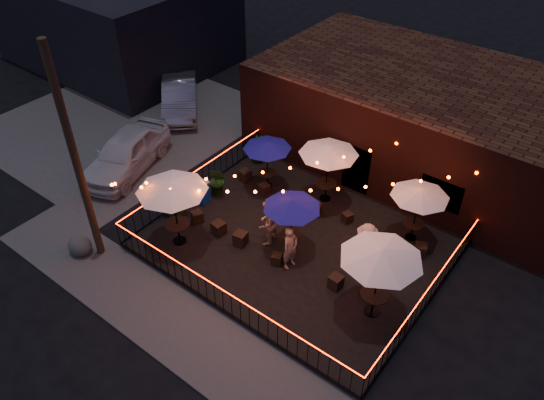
{
  "coord_description": "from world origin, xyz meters",
  "views": [
    {
      "loc": [
        7.89,
        -9.71,
        13.48
      ],
      "look_at": [
        -1.26,
        2.14,
        1.45
      ],
      "focal_mm": 35.0,
      "sensor_mm": 36.0,
      "label": 1
    }
  ],
  "objects_px": {
    "cafe_table_2": "(292,205)",
    "boulder": "(80,246)",
    "cafe_table_1": "(267,146)",
    "utility_pole": "(76,161)",
    "cafe_table_3": "(329,150)",
    "cooler": "(200,191)",
    "cafe_table_0": "(172,187)",
    "cafe_table_4": "(382,255)",
    "cafe_table_5": "(420,193)"
  },
  "relations": [
    {
      "from": "utility_pole",
      "to": "cafe_table_5",
      "type": "bearing_deg",
      "value": 40.86
    },
    {
      "from": "cafe_table_4",
      "to": "cafe_table_5",
      "type": "relative_size",
      "value": 1.15
    },
    {
      "from": "cafe_table_3",
      "to": "cooler",
      "type": "distance_m",
      "value": 5.33
    },
    {
      "from": "cafe_table_0",
      "to": "boulder",
      "type": "bearing_deg",
      "value": -134.84
    },
    {
      "from": "cafe_table_1",
      "to": "utility_pole",
      "type": "bearing_deg",
      "value": -109.82
    },
    {
      "from": "cafe_table_3",
      "to": "cooler",
      "type": "height_order",
      "value": "cafe_table_3"
    },
    {
      "from": "cafe_table_3",
      "to": "cafe_table_5",
      "type": "xyz_separation_m",
      "value": [
        3.77,
        -0.0,
        -0.24
      ]
    },
    {
      "from": "cafe_table_2",
      "to": "cafe_table_5",
      "type": "xyz_separation_m",
      "value": [
        3.17,
        3.16,
        0.04
      ]
    },
    {
      "from": "cafe_table_1",
      "to": "cafe_table_2",
      "type": "height_order",
      "value": "cafe_table_2"
    },
    {
      "from": "cafe_table_2",
      "to": "cafe_table_3",
      "type": "xyz_separation_m",
      "value": [
        -0.6,
        3.16,
        0.28
      ]
    },
    {
      "from": "cafe_table_2",
      "to": "cooler",
      "type": "xyz_separation_m",
      "value": [
        -4.48,
        0.02,
        -1.56
      ]
    },
    {
      "from": "cafe_table_3",
      "to": "cooler",
      "type": "xyz_separation_m",
      "value": [
        -3.89,
        -3.15,
        -1.84
      ]
    },
    {
      "from": "cafe_table_0",
      "to": "cafe_table_4",
      "type": "distance_m",
      "value": 7.33
    },
    {
      "from": "cooler",
      "to": "boulder",
      "type": "distance_m",
      "value": 4.92
    },
    {
      "from": "cafe_table_5",
      "to": "cafe_table_4",
      "type": "bearing_deg",
      "value": -81.69
    },
    {
      "from": "utility_pole",
      "to": "cafe_table_0",
      "type": "bearing_deg",
      "value": 46.56
    },
    {
      "from": "cafe_table_2",
      "to": "cafe_table_4",
      "type": "distance_m",
      "value": 3.86
    },
    {
      "from": "cafe_table_4",
      "to": "cafe_table_5",
      "type": "distance_m",
      "value": 4.0
    },
    {
      "from": "cafe_table_1",
      "to": "boulder",
      "type": "relative_size",
      "value": 2.36
    },
    {
      "from": "cafe_table_1",
      "to": "cooler",
      "type": "height_order",
      "value": "cafe_table_1"
    },
    {
      "from": "cafe_table_5",
      "to": "boulder",
      "type": "xyz_separation_m",
      "value": [
        -9.1,
        -7.85,
        -1.87
      ]
    },
    {
      "from": "cafe_table_4",
      "to": "cafe_table_3",
      "type": "bearing_deg",
      "value": 137.84
    },
    {
      "from": "cooler",
      "to": "cafe_table_3",
      "type": "bearing_deg",
      "value": 32.96
    },
    {
      "from": "cafe_table_4",
      "to": "boulder",
      "type": "relative_size",
      "value": 3.12
    },
    {
      "from": "cafe_table_1",
      "to": "cafe_table_5",
      "type": "bearing_deg",
      "value": 6.7
    },
    {
      "from": "cafe_table_1",
      "to": "boulder",
      "type": "distance_m",
      "value": 7.91
    },
    {
      "from": "boulder",
      "to": "cafe_table_4",
      "type": "bearing_deg",
      "value": 22.03
    },
    {
      "from": "cafe_table_0",
      "to": "boulder",
      "type": "distance_m",
      "value": 4.2
    },
    {
      "from": "utility_pole",
      "to": "cafe_table_2",
      "type": "height_order",
      "value": "utility_pole"
    },
    {
      "from": "cafe_table_3",
      "to": "boulder",
      "type": "relative_size",
      "value": 3.06
    },
    {
      "from": "cafe_table_4",
      "to": "cafe_table_5",
      "type": "height_order",
      "value": "cafe_table_4"
    },
    {
      "from": "cafe_table_0",
      "to": "cafe_table_3",
      "type": "height_order",
      "value": "cafe_table_0"
    },
    {
      "from": "cafe_table_0",
      "to": "cafe_table_3",
      "type": "distance_m",
      "value": 6.06
    },
    {
      "from": "cafe_table_0",
      "to": "cooler",
      "type": "distance_m",
      "value": 3.17
    },
    {
      "from": "utility_pole",
      "to": "cafe_table_4",
      "type": "height_order",
      "value": "utility_pole"
    },
    {
      "from": "cafe_table_5",
      "to": "cooler",
      "type": "relative_size",
      "value": 2.65
    },
    {
      "from": "cafe_table_0",
      "to": "cafe_table_5",
      "type": "relative_size",
      "value": 1.11
    },
    {
      "from": "utility_pole",
      "to": "cafe_table_0",
      "type": "height_order",
      "value": "utility_pole"
    },
    {
      "from": "cafe_table_1",
      "to": "cooler",
      "type": "xyz_separation_m",
      "value": [
        -1.51,
        -2.42,
        -1.49
      ]
    },
    {
      "from": "cafe_table_1",
      "to": "cafe_table_5",
      "type": "height_order",
      "value": "cafe_table_5"
    },
    {
      "from": "cafe_table_4",
      "to": "boulder",
      "type": "distance_m",
      "value": 10.69
    },
    {
      "from": "cafe_table_0",
      "to": "cafe_table_1",
      "type": "relative_size",
      "value": 1.28
    },
    {
      "from": "cafe_table_1",
      "to": "cafe_table_3",
      "type": "xyz_separation_m",
      "value": [
        2.38,
        0.72,
        0.36
      ]
    },
    {
      "from": "cafe_table_0",
      "to": "cafe_table_1",
      "type": "distance_m",
      "value": 4.68
    },
    {
      "from": "cafe_table_1",
      "to": "cafe_table_2",
      "type": "xyz_separation_m",
      "value": [
        2.98,
        -2.44,
        0.07
      ]
    },
    {
      "from": "cafe_table_1",
      "to": "cooler",
      "type": "distance_m",
      "value": 3.22
    },
    {
      "from": "cafe_table_2",
      "to": "boulder",
      "type": "bearing_deg",
      "value": -141.67
    },
    {
      "from": "cafe_table_0",
      "to": "cafe_table_4",
      "type": "xyz_separation_m",
      "value": [
        7.19,
        1.42,
        0.02
      ]
    },
    {
      "from": "cafe_table_4",
      "to": "cafe_table_5",
      "type": "xyz_separation_m",
      "value": [
        -0.57,
        3.93,
        -0.45
      ]
    },
    {
      "from": "cafe_table_0",
      "to": "cafe_table_2",
      "type": "distance_m",
      "value": 4.11
    }
  ]
}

